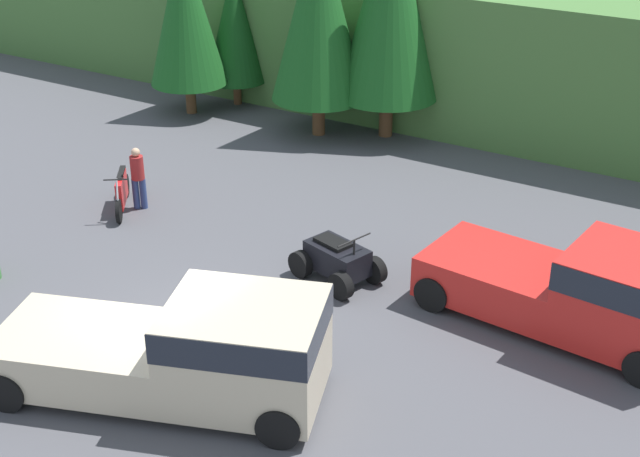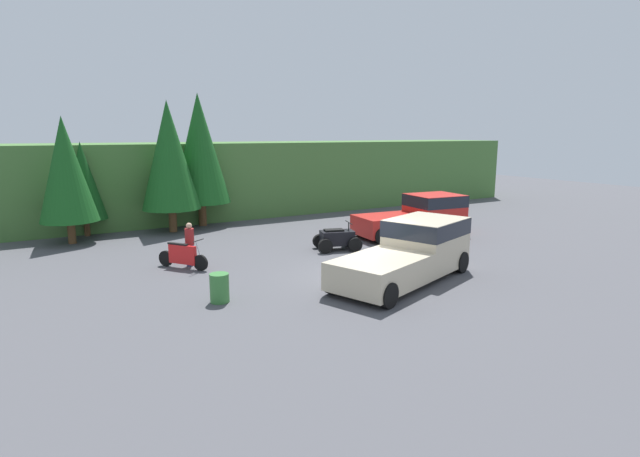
{
  "view_description": "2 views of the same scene",
  "coord_description": "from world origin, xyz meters",
  "px_view_note": "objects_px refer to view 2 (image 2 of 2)",
  "views": [
    {
      "loc": [
        10.01,
        -11.1,
        9.94
      ],
      "look_at": [
        0.75,
        4.3,
        0.95
      ],
      "focal_mm": 50.0,
      "sensor_mm": 36.0,
      "label": 1
    },
    {
      "loc": [
        -9.99,
        -13.99,
        5.01
      ],
      "look_at": [
        0.75,
        4.3,
        0.95
      ],
      "focal_mm": 28.0,
      "sensor_mm": 36.0,
      "label": 2
    }
  ],
  "objects_px": {
    "pickup_truck_second": "(412,249)",
    "dirt_bike": "(183,256)",
    "pickup_truck_red": "(420,214)",
    "quad_atv": "(337,239)",
    "rider_person": "(190,243)",
    "steel_barrel": "(219,288)"
  },
  "relations": [
    {
      "from": "dirt_bike",
      "to": "rider_person",
      "type": "bearing_deg",
      "value": 90.43
    },
    {
      "from": "quad_atv",
      "to": "steel_barrel",
      "type": "bearing_deg",
      "value": -132.43
    },
    {
      "from": "quad_atv",
      "to": "rider_person",
      "type": "bearing_deg",
      "value": -168.73
    },
    {
      "from": "dirt_bike",
      "to": "rider_person",
      "type": "distance_m",
      "value": 0.62
    },
    {
      "from": "pickup_truck_red",
      "to": "dirt_bike",
      "type": "distance_m",
      "value": 11.95
    },
    {
      "from": "rider_person",
      "to": "pickup_truck_second",
      "type": "bearing_deg",
      "value": 14.59
    },
    {
      "from": "dirt_bike",
      "to": "quad_atv",
      "type": "relative_size",
      "value": 0.84
    },
    {
      "from": "pickup_truck_second",
      "to": "steel_barrel",
      "type": "xyz_separation_m",
      "value": [
        -6.66,
        0.98,
        -0.6
      ]
    },
    {
      "from": "quad_atv",
      "to": "steel_barrel",
      "type": "distance_m",
      "value": 7.83
    },
    {
      "from": "pickup_truck_second",
      "to": "steel_barrel",
      "type": "relative_size",
      "value": 7.22
    },
    {
      "from": "dirt_bike",
      "to": "pickup_truck_second",
      "type": "bearing_deg",
      "value": 15.21
    },
    {
      "from": "quad_atv",
      "to": "rider_person",
      "type": "xyz_separation_m",
      "value": [
        -6.28,
        0.6,
        0.44
      ]
    },
    {
      "from": "rider_person",
      "to": "steel_barrel",
      "type": "xyz_separation_m",
      "value": [
        -0.45,
        -4.62,
        -0.47
      ]
    },
    {
      "from": "dirt_bike",
      "to": "steel_barrel",
      "type": "relative_size",
      "value": 2.12
    },
    {
      "from": "pickup_truck_red",
      "to": "quad_atv",
      "type": "distance_m",
      "value": 5.36
    },
    {
      "from": "pickup_truck_second",
      "to": "quad_atv",
      "type": "relative_size",
      "value": 2.88
    },
    {
      "from": "pickup_truck_second",
      "to": "rider_person",
      "type": "height_order",
      "value": "pickup_truck_second"
    },
    {
      "from": "pickup_truck_second",
      "to": "dirt_bike",
      "type": "relative_size",
      "value": 3.41
    },
    {
      "from": "pickup_truck_red",
      "to": "pickup_truck_second",
      "type": "distance_m",
      "value": 7.78
    },
    {
      "from": "pickup_truck_red",
      "to": "steel_barrel",
      "type": "height_order",
      "value": "pickup_truck_red"
    },
    {
      "from": "steel_barrel",
      "to": "rider_person",
      "type": "bearing_deg",
      "value": 84.47
    },
    {
      "from": "pickup_truck_red",
      "to": "steel_barrel",
      "type": "bearing_deg",
      "value": -153.13
    }
  ]
}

